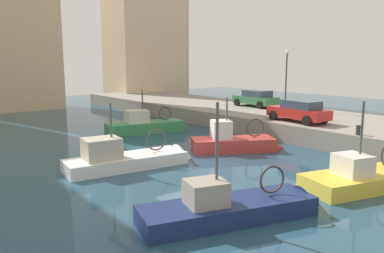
{
  "coord_description": "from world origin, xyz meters",
  "views": [
    {
      "loc": [
        -12.81,
        -16.61,
        5.26
      ],
      "look_at": [
        1.97,
        1.86,
        1.2
      ],
      "focal_mm": 36.34,
      "sensor_mm": 36.0,
      "label": 1
    }
  ],
  "objects_px": {
    "fishing_boat_yellow": "(371,184)",
    "parked_car_green": "(256,98)",
    "fishing_boat_green": "(149,130)",
    "fishing_boat_red": "(238,148)",
    "quay_streetlamp": "(286,70)",
    "parked_car_red": "(299,111)",
    "mooring_bollard_mid": "(358,130)",
    "fishing_boat_navy": "(238,215)",
    "fishing_boat_white": "(132,164)"
  },
  "relations": [
    {
      "from": "fishing_boat_green",
      "to": "fishing_boat_yellow",
      "type": "distance_m",
      "value": 16.39
    },
    {
      "from": "fishing_boat_navy",
      "to": "fishing_boat_yellow",
      "type": "bearing_deg",
      "value": -9.83
    },
    {
      "from": "parked_car_red",
      "to": "fishing_boat_green",
      "type": "bearing_deg",
      "value": 127.27
    },
    {
      "from": "fishing_boat_red",
      "to": "fishing_boat_navy",
      "type": "relative_size",
      "value": 0.81
    },
    {
      "from": "fishing_boat_yellow",
      "to": "parked_car_red",
      "type": "distance_m",
      "value": 10.01
    },
    {
      "from": "parked_car_red",
      "to": "fishing_boat_navy",
      "type": "bearing_deg",
      "value": -151.54
    },
    {
      "from": "fishing_boat_yellow",
      "to": "parked_car_green",
      "type": "distance_m",
      "value": 18.57
    },
    {
      "from": "fishing_boat_white",
      "to": "fishing_boat_green",
      "type": "xyz_separation_m",
      "value": [
        5.68,
        7.42,
        -0.02
      ]
    },
    {
      "from": "fishing_boat_green",
      "to": "mooring_bollard_mid",
      "type": "xyz_separation_m",
      "value": [
        5.09,
        -13.3,
        1.33
      ]
    },
    {
      "from": "fishing_boat_red",
      "to": "quay_streetlamp",
      "type": "relative_size",
      "value": 1.18
    },
    {
      "from": "fishing_boat_white",
      "to": "quay_streetlamp",
      "type": "bearing_deg",
      "value": 12.05
    },
    {
      "from": "fishing_boat_white",
      "to": "parked_car_green",
      "type": "height_order",
      "value": "fishing_boat_white"
    },
    {
      "from": "fishing_boat_navy",
      "to": "quay_streetlamp",
      "type": "xyz_separation_m",
      "value": [
        16.86,
        11.3,
        4.35
      ]
    },
    {
      "from": "fishing_boat_white",
      "to": "fishing_boat_yellow",
      "type": "bearing_deg",
      "value": -54.88
    },
    {
      "from": "parked_car_red",
      "to": "mooring_bollard_mid",
      "type": "height_order",
      "value": "parked_car_red"
    },
    {
      "from": "fishing_boat_white",
      "to": "parked_car_green",
      "type": "bearing_deg",
      "value": 22.04
    },
    {
      "from": "fishing_boat_red",
      "to": "quay_streetlamp",
      "type": "xyz_separation_m",
      "value": [
        9.74,
        4.25,
        4.32
      ]
    },
    {
      "from": "fishing_boat_navy",
      "to": "quay_streetlamp",
      "type": "height_order",
      "value": "quay_streetlamp"
    },
    {
      "from": "fishing_boat_green",
      "to": "parked_car_green",
      "type": "distance_m",
      "value": 10.78
    },
    {
      "from": "quay_streetlamp",
      "to": "fishing_boat_yellow",
      "type": "bearing_deg",
      "value": -129.08
    },
    {
      "from": "parked_car_green",
      "to": "quay_streetlamp",
      "type": "height_order",
      "value": "quay_streetlamp"
    },
    {
      "from": "fishing_boat_green",
      "to": "fishing_boat_navy",
      "type": "xyz_separation_m",
      "value": [
        -6.12,
        -15.21,
        -0.04
      ]
    },
    {
      "from": "fishing_boat_white",
      "to": "fishing_boat_navy",
      "type": "distance_m",
      "value": 7.81
    },
    {
      "from": "mooring_bollard_mid",
      "to": "quay_streetlamp",
      "type": "relative_size",
      "value": 0.11
    },
    {
      "from": "fishing_boat_green",
      "to": "fishing_boat_navy",
      "type": "bearing_deg",
      "value": -111.91
    },
    {
      "from": "fishing_boat_yellow",
      "to": "parked_car_green",
      "type": "xyz_separation_m",
      "value": [
        9.98,
        15.55,
        1.83
      ]
    },
    {
      "from": "fishing_boat_navy",
      "to": "parked_car_green",
      "type": "relative_size",
      "value": 1.69
    },
    {
      "from": "parked_car_green",
      "to": "fishing_boat_red",
      "type": "bearing_deg",
      "value": -142.61
    },
    {
      "from": "quay_streetlamp",
      "to": "fishing_boat_green",
      "type": "bearing_deg",
      "value": 160.0
    },
    {
      "from": "fishing_boat_green",
      "to": "quay_streetlamp",
      "type": "distance_m",
      "value": 12.22
    },
    {
      "from": "mooring_bollard_mid",
      "to": "fishing_boat_red",
      "type": "bearing_deg",
      "value": 128.48
    },
    {
      "from": "fishing_boat_red",
      "to": "mooring_bollard_mid",
      "type": "bearing_deg",
      "value": -51.52
    },
    {
      "from": "fishing_boat_navy",
      "to": "fishing_boat_white",
      "type": "bearing_deg",
      "value": 86.81
    },
    {
      "from": "fishing_boat_green",
      "to": "fishing_boat_yellow",
      "type": "bearing_deg",
      "value": -87.83
    },
    {
      "from": "fishing_boat_navy",
      "to": "fishing_boat_red",
      "type": "bearing_deg",
      "value": 44.73
    },
    {
      "from": "parked_car_red",
      "to": "mooring_bollard_mid",
      "type": "distance_m",
      "value": 5.08
    },
    {
      "from": "fishing_boat_red",
      "to": "quay_streetlamp",
      "type": "distance_m",
      "value": 11.47
    },
    {
      "from": "mooring_bollard_mid",
      "to": "fishing_boat_green",
      "type": "bearing_deg",
      "value": 110.95
    },
    {
      "from": "fishing_boat_red",
      "to": "parked_car_red",
      "type": "xyz_separation_m",
      "value": [
        5.4,
        -0.26,
        1.8
      ]
    },
    {
      "from": "parked_car_green",
      "to": "parked_car_red",
      "type": "height_order",
      "value": "parked_car_green"
    },
    {
      "from": "fishing_boat_red",
      "to": "fishing_boat_green",
      "type": "xyz_separation_m",
      "value": [
        -1.0,
        8.16,
        0.01
      ]
    },
    {
      "from": "quay_streetlamp",
      "to": "fishing_boat_white",
      "type": "bearing_deg",
      "value": -167.95
    },
    {
      "from": "fishing_boat_yellow",
      "to": "fishing_boat_navy",
      "type": "xyz_separation_m",
      "value": [
        -6.74,
        1.17,
        -0.01
      ]
    },
    {
      "from": "fishing_boat_red",
      "to": "mooring_bollard_mid",
      "type": "relative_size",
      "value": 10.34
    },
    {
      "from": "fishing_boat_yellow",
      "to": "parked_car_red",
      "type": "xyz_separation_m",
      "value": [
        5.79,
        7.96,
        1.83
      ]
    },
    {
      "from": "fishing_boat_red",
      "to": "fishing_boat_green",
      "type": "height_order",
      "value": "fishing_boat_red"
    },
    {
      "from": "fishing_boat_red",
      "to": "parked_car_green",
      "type": "xyz_separation_m",
      "value": [
        9.59,
        7.33,
        1.8
      ]
    },
    {
      "from": "fishing_boat_navy",
      "to": "quay_streetlamp",
      "type": "bearing_deg",
      "value": 33.83
    },
    {
      "from": "fishing_boat_red",
      "to": "fishing_boat_white",
      "type": "distance_m",
      "value": 6.73
    },
    {
      "from": "fishing_boat_green",
      "to": "parked_car_green",
      "type": "relative_size",
      "value": 1.59
    }
  ]
}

